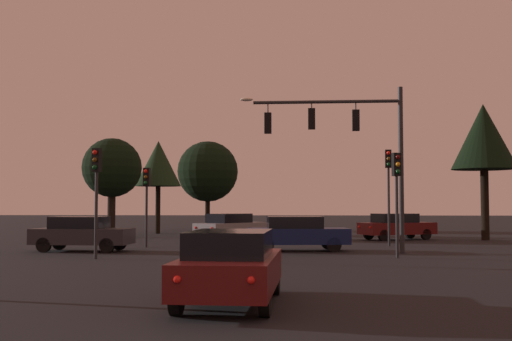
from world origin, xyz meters
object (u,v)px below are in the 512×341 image
object	(u,v)px
traffic_light_corner_left	(96,180)
tree_left_far	(112,168)
car_far_lane	(230,226)
tree_right_cluster	(484,138)
car_crossing_left	(297,233)
car_parked_lot	(397,226)
tree_center_horizon	(208,172)
traffic_light_corner_right	(397,183)
traffic_light_median	(146,190)
car_crossing_right	(82,233)
tree_behind_sign	(158,164)
traffic_light_far_side	(389,178)
traffic_signal_mast_arm	(349,137)
car_nearside_lane	(231,266)

from	to	relation	value
traffic_light_corner_left	tree_left_far	size ratio (longest dim) A/B	0.67
car_far_lane	tree_right_cluster	xyz separation A→B (m)	(14.66, 0.83, 5.13)
car_crossing_left	car_parked_lot	size ratio (longest dim) A/B	0.98
car_parked_lot	tree_center_horizon	xyz separation A→B (m)	(-12.81, 13.49, 3.90)
traffic_light_corner_left	tree_center_horizon	size ratio (longest dim) A/B	0.59
traffic_light_corner_right	tree_center_horizon	world-z (taller)	tree_center_horizon
traffic_light_median	car_crossing_right	size ratio (longest dim) A/B	0.87
tree_behind_sign	car_far_lane	bearing A→B (deg)	-52.95
traffic_light_far_side	car_crossing_right	xyz separation A→B (m)	(-14.01, -4.18, -2.56)
traffic_light_far_side	car_far_lane	xyz separation A→B (m)	(-8.30, 4.70, -2.56)
traffic_signal_mast_arm	traffic_light_corner_right	xyz separation A→B (m)	(1.62, -2.28, -2.06)
car_crossing_right	tree_behind_sign	bearing A→B (deg)	90.47
traffic_light_median	car_far_lane	size ratio (longest dim) A/B	0.81
car_crossing_right	tree_behind_sign	xyz separation A→B (m)	(-0.14, 16.64, 4.10)
traffic_light_median	traffic_light_far_side	size ratio (longest dim) A/B	0.80
tree_behind_sign	tree_right_cluster	distance (m)	21.67
traffic_light_corner_left	traffic_light_far_side	bearing A→B (deg)	33.00
traffic_light_corner_right	car_crossing_left	xyz separation A→B (m)	(-3.81, 3.42, -2.09)
car_parked_lot	traffic_light_median	bearing A→B (deg)	-151.59
car_nearside_lane	car_crossing_right	bearing A→B (deg)	119.10
car_crossing_left	tree_right_cluster	size ratio (longest dim) A/B	0.59
tree_right_cluster	car_far_lane	bearing A→B (deg)	-176.74
traffic_signal_mast_arm	traffic_light_corner_left	xyz separation A→B (m)	(-9.84, -3.37, -1.97)
car_crossing_right	tree_left_far	xyz separation A→B (m)	(-2.09, 11.87, 3.54)
car_crossing_left	traffic_light_corner_right	bearing A→B (deg)	-41.92
car_crossing_left	tree_right_cluster	world-z (taller)	tree_right_cluster
traffic_light_median	tree_center_horizon	distance (m)	20.67
tree_behind_sign	tree_left_far	size ratio (longest dim) A/B	1.05
traffic_light_corner_right	car_crossing_left	size ratio (longest dim) A/B	0.88
car_far_lane	car_parked_lot	xyz separation A→B (m)	(9.61, 0.91, -0.00)
traffic_light_median	car_nearside_lane	distance (m)	17.90
traffic_signal_mast_arm	car_parked_lot	world-z (taller)	traffic_signal_mast_arm
car_parked_lot	tree_center_horizon	size ratio (longest dim) A/B	0.66
traffic_light_far_side	tree_behind_sign	distance (m)	18.91
car_far_lane	traffic_light_far_side	bearing A→B (deg)	-29.54
traffic_signal_mast_arm	car_nearside_lane	xyz separation A→B (m)	(-3.75, -13.77, -4.14)
car_crossing_left	car_parked_lot	distance (m)	10.79
traffic_signal_mast_arm	car_parked_lot	xyz separation A→B (m)	(3.69, 10.19, -4.15)
car_crossing_left	car_crossing_right	world-z (taller)	same
traffic_light_far_side	car_crossing_left	size ratio (longest dim) A/B	1.03
traffic_signal_mast_arm	car_far_lane	world-z (taller)	traffic_signal_mast_arm
traffic_signal_mast_arm	tree_right_cluster	bearing A→B (deg)	49.15
tree_right_cluster	tree_center_horizon	bearing A→B (deg)	142.77
tree_left_far	tree_center_horizon	xyz separation A→B (m)	(4.60, 11.42, 0.37)
car_crossing_right	tree_center_horizon	xyz separation A→B (m)	(2.51, 23.29, 3.90)
car_crossing_left	tree_behind_sign	world-z (taller)	tree_behind_sign
tree_right_cluster	traffic_light_corner_right	bearing A→B (deg)	-119.89
car_nearside_lane	tree_right_cluster	bearing A→B (deg)	62.39
traffic_light_median	car_crossing_left	distance (m)	7.72
car_parked_lot	tree_center_horizon	bearing A→B (deg)	133.52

